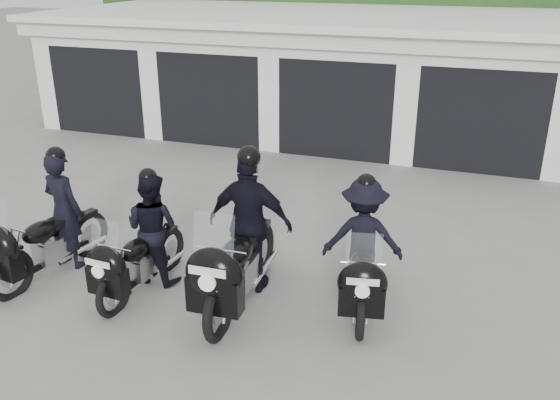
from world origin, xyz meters
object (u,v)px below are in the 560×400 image
(police_bike_b, at_px, (145,238))
(police_bike_c, at_px, (245,236))
(police_bike_a, at_px, (49,226))
(police_bike_d, at_px, (363,248))

(police_bike_b, height_order, police_bike_c, police_bike_c)
(police_bike_a, distance_m, police_bike_d, 4.40)
(police_bike_a, relative_size, police_bike_b, 1.09)
(police_bike_b, distance_m, police_bike_d, 2.93)
(police_bike_a, relative_size, police_bike_d, 1.07)
(police_bike_b, relative_size, police_bike_c, 0.81)
(police_bike_b, bearing_deg, police_bike_c, 11.31)
(police_bike_d, bearing_deg, police_bike_a, 178.25)
(police_bike_b, distance_m, police_bike_c, 1.41)
(police_bike_d, bearing_deg, police_bike_c, -175.56)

